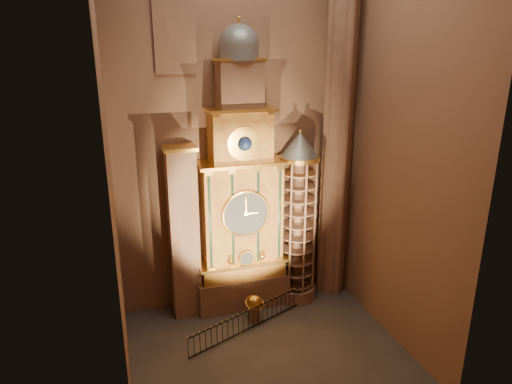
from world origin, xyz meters
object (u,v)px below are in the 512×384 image
object	(u,v)px
iron_railing	(256,317)
astronomical_clock	(241,202)
celestial_globe	(255,306)
stair_turret	(298,220)
portrait_tower	(184,233)

from	to	relation	value
iron_railing	astronomical_clock	bearing A→B (deg)	90.96
astronomical_clock	celestial_globe	bearing A→B (deg)	-85.06
astronomical_clock	stair_turret	size ratio (longest dim) A/B	1.55
astronomical_clock	iron_railing	distance (m)	6.59
iron_railing	stair_turret	bearing A→B (deg)	35.29
portrait_tower	iron_railing	world-z (taller)	portrait_tower
astronomical_clock	iron_railing	world-z (taller)	astronomical_clock
portrait_tower	celestial_globe	size ratio (longest dim) A/B	6.28
astronomical_clock	celestial_globe	xyz separation A→B (m)	(0.18, -2.09, -5.70)
astronomical_clock	stair_turret	distance (m)	3.78
astronomical_clock	iron_railing	xyz separation A→B (m)	(0.05, -2.71, -6.00)
stair_turret	iron_railing	xyz separation A→B (m)	(-3.45, -2.45, -4.59)
portrait_tower	stair_turret	bearing A→B (deg)	-2.33
portrait_tower	stair_turret	xyz separation A→B (m)	(6.90, -0.28, 0.12)
stair_turret	portrait_tower	bearing A→B (deg)	177.67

